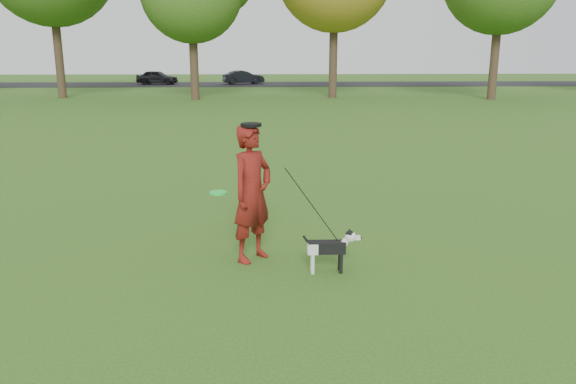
{
  "coord_description": "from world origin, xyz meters",
  "views": [
    {
      "loc": [
        -0.05,
        -7.12,
        2.77
      ],
      "look_at": [
        0.25,
        0.04,
        0.95
      ],
      "focal_mm": 35.0,
      "sensor_mm": 36.0,
      "label": 1
    }
  ],
  "objects_px": {
    "man": "(252,193)",
    "dog": "(331,246)",
    "car_mid": "(243,77)",
    "car_left": "(157,77)"
  },
  "relations": [
    {
      "from": "car_mid",
      "to": "dog",
      "type": "bearing_deg",
      "value": 167.98
    },
    {
      "from": "dog",
      "to": "car_mid",
      "type": "xyz_separation_m",
      "value": [
        -2.54,
        40.41,
        0.22
      ]
    },
    {
      "from": "car_mid",
      "to": "car_left",
      "type": "bearing_deg",
      "value": 74.37
    },
    {
      "from": "man",
      "to": "car_mid",
      "type": "distance_m",
      "value": 39.94
    },
    {
      "from": "dog",
      "to": "man",
      "type": "bearing_deg",
      "value": 153.27
    },
    {
      "from": "man",
      "to": "car_left",
      "type": "height_order",
      "value": "man"
    },
    {
      "from": "man",
      "to": "car_mid",
      "type": "bearing_deg",
      "value": 43.5
    },
    {
      "from": "dog",
      "to": "car_mid",
      "type": "bearing_deg",
      "value": 93.6
    },
    {
      "from": "man",
      "to": "dog",
      "type": "distance_m",
      "value": 1.26
    },
    {
      "from": "dog",
      "to": "car_left",
      "type": "relative_size",
      "value": 0.23
    }
  ]
}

